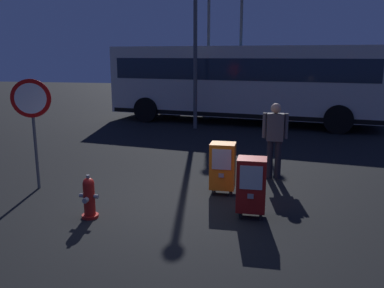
# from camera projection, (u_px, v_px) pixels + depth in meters

# --- Properties ---
(ground_plane) EXTENTS (60.00, 60.00, 0.00)m
(ground_plane) POSITION_uv_depth(u_px,v_px,m) (163.00, 206.00, 7.31)
(ground_plane) COLOR black
(fire_hydrant) EXTENTS (0.33, 0.32, 0.75)m
(fire_hydrant) POSITION_uv_depth(u_px,v_px,m) (89.00, 198.00, 6.71)
(fire_hydrant) COLOR red
(fire_hydrant) RESTS_ON ground_plane
(newspaper_box_primary) EXTENTS (0.48, 0.42, 1.02)m
(newspaper_box_primary) POSITION_uv_depth(u_px,v_px,m) (251.00, 184.00, 6.70)
(newspaper_box_primary) COLOR black
(newspaper_box_primary) RESTS_ON ground_plane
(newspaper_box_secondary) EXTENTS (0.48, 0.42, 1.02)m
(newspaper_box_secondary) POSITION_uv_depth(u_px,v_px,m) (223.00, 166.00, 7.82)
(newspaper_box_secondary) COLOR black
(newspaper_box_secondary) RESTS_ON ground_plane
(stop_sign) EXTENTS (0.71, 0.31, 2.23)m
(stop_sign) POSITION_uv_depth(u_px,v_px,m) (32.00, 111.00, 7.91)
(stop_sign) COLOR #4C4F54
(stop_sign) RESTS_ON ground_plane
(pedestrian) EXTENTS (0.55, 0.22, 1.67)m
(pedestrian) POSITION_uv_depth(u_px,v_px,m) (275.00, 136.00, 8.75)
(pedestrian) COLOR black
(pedestrian) RESTS_ON ground_plane
(bus_near) EXTENTS (10.76, 4.04, 3.00)m
(bus_near) POSITION_uv_depth(u_px,v_px,m) (243.00, 80.00, 15.95)
(bus_near) COLOR beige
(bus_near) RESTS_ON ground_plane
(bus_far) EXTENTS (10.66, 3.42, 3.00)m
(bus_far) POSITION_uv_depth(u_px,v_px,m) (314.00, 75.00, 19.56)
(bus_far) COLOR #19519E
(bus_far) RESTS_ON ground_plane
(street_light_near_left) EXTENTS (0.32, 0.32, 8.04)m
(street_light_near_left) POSITION_uv_depth(u_px,v_px,m) (242.00, 14.00, 19.31)
(street_light_near_left) COLOR #4C4F54
(street_light_near_left) RESTS_ON ground_plane
(street_light_near_right) EXTENTS (0.32, 0.32, 6.65)m
(street_light_near_right) POSITION_uv_depth(u_px,v_px,m) (195.00, 20.00, 14.10)
(street_light_near_right) COLOR #4C4F54
(street_light_near_right) RESTS_ON ground_plane
(street_light_far_left) EXTENTS (0.32, 0.32, 7.91)m
(street_light_far_left) POSITION_uv_depth(u_px,v_px,m) (209.00, 16.00, 19.57)
(street_light_far_left) COLOR #4C4F54
(street_light_far_left) RESTS_ON ground_plane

